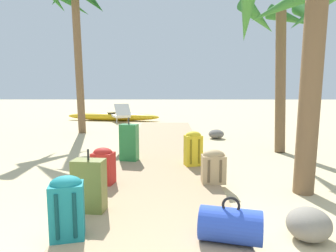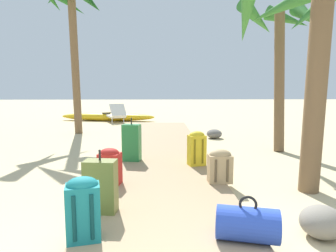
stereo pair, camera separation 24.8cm
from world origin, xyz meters
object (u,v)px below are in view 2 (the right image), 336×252
object	(u,v)px
backpack_red	(110,165)
lounge_chair	(115,114)
palm_tree_far_left	(72,9)
kayak	(108,117)
backpack_teal	(83,207)
duffel_bag_blue	(247,224)
suitcase_olive	(101,186)
suitcase_green	(132,143)
backpack_yellow	(197,147)
backpack_tan	(220,165)
palm_tree_far_right	(280,24)

from	to	relation	value
backpack_red	lounge_chair	distance (m)	8.49
palm_tree_far_left	kayak	xyz separation A→B (m)	(0.35, 3.64, -3.64)
backpack_teal	kayak	world-z (taller)	backpack_teal
backpack_teal	duffel_bag_blue	world-z (taller)	backpack_teal
suitcase_olive	backpack_red	bearing A→B (deg)	93.33
suitcase_green	backpack_yellow	bearing A→B (deg)	-17.37
backpack_red	palm_tree_far_left	distance (m)	6.61
backpack_tan	suitcase_olive	distance (m)	1.84
duffel_bag_blue	backpack_teal	bearing A→B (deg)	177.51
palm_tree_far_left	kayak	world-z (taller)	palm_tree_far_left
backpack_teal	suitcase_olive	size ratio (longest dim) A/B	0.83
lounge_chair	kayak	xyz separation A→B (m)	(-0.42, 0.53, -0.15)
duffel_bag_blue	palm_tree_far_left	xyz separation A→B (m)	(-3.41, 6.94, 3.58)
backpack_teal	suitcase_olive	xyz separation A→B (m)	(0.04, 0.62, -0.02)
suitcase_olive	kayak	bearing A→B (deg)	99.22
backpack_tan	suitcase_green	bearing A→B (deg)	136.12
backpack_teal	suitcase_olive	distance (m)	0.62
backpack_red	backpack_teal	bearing A→B (deg)	-89.41
suitcase_green	kayak	xyz separation A→B (m)	(-1.74, 7.54, -0.25)
backpack_teal	backpack_yellow	bearing A→B (deg)	62.47
backpack_tan	lounge_chair	world-z (taller)	lounge_chair
backpack_tan	suitcase_olive	world-z (taller)	suitcase_olive
palm_tree_far_right	backpack_teal	bearing A→B (deg)	-129.03
backpack_teal	lounge_chair	bearing A→B (deg)	96.56
backpack_tan	lounge_chair	xyz separation A→B (m)	(-2.73, 8.36, -0.01)
backpack_teal	suitcase_green	world-z (taller)	suitcase_green
backpack_tan	lounge_chair	distance (m)	8.80
backpack_red	kayak	bearing A→B (deg)	99.85
duffel_bag_blue	kayak	distance (m)	11.02
backpack_yellow	backpack_red	bearing A→B (deg)	-143.20
suitcase_olive	backpack_teal	bearing A→B (deg)	-93.70
backpack_yellow	backpack_tan	distance (m)	1.01
palm_tree_far_left	backpack_tan	bearing A→B (deg)	-56.33
palm_tree_far_right	duffel_bag_blue	bearing A→B (deg)	-114.12
suitcase_olive	kayak	xyz separation A→B (m)	(-1.61, 9.91, -0.20)
backpack_yellow	suitcase_green	bearing A→B (deg)	162.63
palm_tree_far_left	backpack_teal	bearing A→B (deg)	-74.42
lounge_chair	backpack_yellow	bearing A→B (deg)	-71.22
suitcase_green	palm_tree_far_left	world-z (taller)	palm_tree_far_left
duffel_bag_blue	suitcase_green	bearing A→B (deg)	113.38
duffel_bag_blue	palm_tree_far_right	bearing A→B (deg)	65.88
suitcase_green	lounge_chair	size ratio (longest dim) A/B	0.50
backpack_teal	backpack_red	xyz separation A→B (m)	(-0.02, 1.58, -0.03)
lounge_chair	kayak	bearing A→B (deg)	128.36
duffel_bag_blue	lounge_chair	bearing A→B (deg)	104.70
suitcase_green	palm_tree_far_right	distance (m)	4.20
backpack_red	backpack_yellow	size ratio (longest dim) A/B	0.86
backpack_yellow	backpack_teal	bearing A→B (deg)	-117.53
suitcase_olive	duffel_bag_blue	world-z (taller)	suitcase_olive
backpack_teal	palm_tree_far_right	size ratio (longest dim) A/B	0.16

